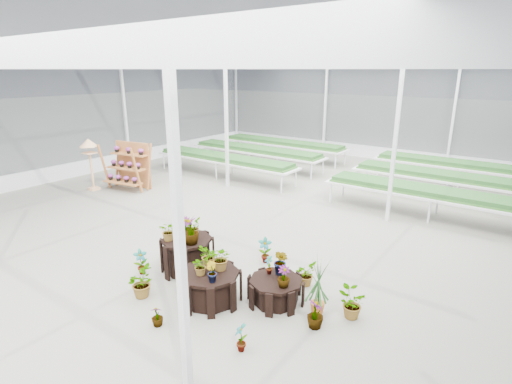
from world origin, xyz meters
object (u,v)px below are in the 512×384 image
Objects in this scene: plinth_low at (276,291)px; shelf_rack at (127,167)px; plinth_mid at (210,287)px; plinth_tall at (188,255)px; bird_table at (91,165)px.

plinth_low is 0.61× the size of shelf_rack.
shelf_rack reaches higher than plinth_mid.
plinth_low is (2.20, 0.10, -0.15)m from plinth_tall.
plinth_tall is at bearing -36.88° from shelf_rack.
bird_table is (-7.16, 2.33, 0.56)m from plinth_tall.
plinth_tall reaches higher than plinth_low.
shelf_rack is (-7.39, 3.72, 0.54)m from plinth_mid.
plinth_low is at bearing 34.99° from plinth_mid.
plinth_mid is (1.20, -0.60, -0.08)m from plinth_tall.
plinth_low is 8.94m from shelf_rack.
bird_table reaches higher than plinth_mid.
bird_table is at bearing 166.61° from plinth_low.
shelf_rack is (-8.39, 3.02, 0.61)m from plinth_low.
plinth_tall is 2.21m from plinth_low.
plinth_tall is at bearing -177.40° from plinth_low.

